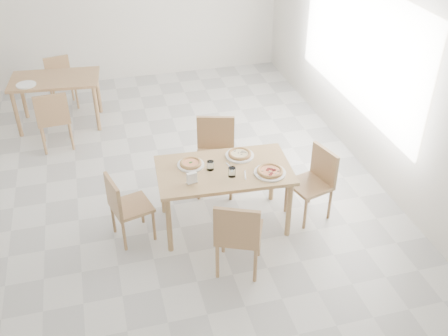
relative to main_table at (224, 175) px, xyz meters
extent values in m
plane|color=silver|center=(-0.88, 0.92, -0.66)|extent=(7.00, 7.00, 0.00)
plane|color=silver|center=(-0.88, 4.42, 0.74)|extent=(6.00, 0.00, 6.00)
plane|color=silver|center=(-0.88, -2.58, 0.74)|extent=(6.00, 0.00, 6.00)
plane|color=silver|center=(2.12, 0.92, 0.74)|extent=(0.00, 7.00, 7.00)
cube|color=white|center=(2.10, 1.22, 0.84)|extent=(1.60, 0.02, 3.20)
cube|color=tan|center=(0.00, 0.00, 0.07)|extent=(1.50, 0.92, 0.04)
cylinder|color=tan|center=(-0.68, -0.30, -0.31)|extent=(0.06, 0.06, 0.71)
cylinder|color=tan|center=(0.63, -0.38, -0.31)|extent=(0.06, 0.06, 0.71)
cylinder|color=tan|center=(-0.63, 0.38, -0.31)|extent=(0.06, 0.06, 0.71)
cylinder|color=tan|center=(0.68, 0.30, -0.31)|extent=(0.06, 0.06, 0.71)
cube|color=#A07E50|center=(-0.04, -0.72, -0.21)|extent=(0.59, 0.59, 0.04)
cube|color=#A07E50|center=(-0.12, -0.90, 0.02)|extent=(0.42, 0.22, 0.42)
cylinder|color=#A07E50|center=(0.22, -0.62, -0.45)|extent=(0.04, 0.04, 0.43)
cylinder|color=#A07E50|center=(-0.13, -0.47, -0.45)|extent=(0.04, 0.04, 0.43)
cylinder|color=#A07E50|center=(0.06, -0.97, -0.45)|extent=(0.04, 0.04, 0.43)
cylinder|color=#A07E50|center=(-0.29, -0.82, -0.45)|extent=(0.04, 0.04, 0.43)
cube|color=#A07E50|center=(0.06, 0.66, -0.20)|extent=(0.57, 0.57, 0.04)
cube|color=#A07E50|center=(0.12, 0.85, 0.04)|extent=(0.45, 0.17, 0.44)
cylinder|color=#A07E50|center=(-0.18, 0.52, -0.44)|extent=(0.04, 0.04, 0.45)
cylinder|color=#A07E50|center=(0.20, 0.41, -0.44)|extent=(0.04, 0.04, 0.45)
cylinder|color=#A07E50|center=(-0.07, 0.90, -0.44)|extent=(0.04, 0.04, 0.45)
cylinder|color=#A07E50|center=(0.31, 0.79, -0.44)|extent=(0.04, 0.04, 0.45)
cube|color=#A07E50|center=(-1.02, 0.04, -0.25)|extent=(0.49, 0.49, 0.04)
cube|color=#A07E50|center=(-1.20, 0.00, -0.04)|extent=(0.14, 0.40, 0.38)
cylinder|color=#A07E50|center=(-0.81, -0.08, -0.47)|extent=(0.03, 0.03, 0.39)
cylinder|color=#A07E50|center=(-0.90, 0.25, -0.47)|extent=(0.03, 0.03, 0.39)
cylinder|color=#A07E50|center=(-1.15, -0.17, -0.47)|extent=(0.03, 0.03, 0.39)
cylinder|color=#A07E50|center=(-1.23, 0.16, -0.47)|extent=(0.03, 0.03, 0.39)
cube|color=#A07E50|center=(0.98, -0.11, -0.24)|extent=(0.52, 0.52, 0.04)
cube|color=#A07E50|center=(1.16, -0.05, -0.02)|extent=(0.15, 0.41, 0.40)
cylinder|color=#A07E50|center=(0.76, 0.02, -0.46)|extent=(0.04, 0.04, 0.41)
cylinder|color=#A07E50|center=(0.86, -0.33, -0.46)|extent=(0.04, 0.04, 0.41)
cylinder|color=#A07E50|center=(1.10, 0.11, -0.46)|extent=(0.04, 0.04, 0.41)
cylinder|color=#A07E50|center=(1.20, -0.23, -0.46)|extent=(0.04, 0.04, 0.41)
cylinder|color=white|center=(-0.33, 0.16, 0.10)|extent=(0.30, 0.30, 0.02)
cylinder|color=white|center=(0.24, 0.20, 0.10)|extent=(0.32, 0.32, 0.02)
cylinder|color=white|center=(0.45, -0.21, 0.10)|extent=(0.34, 0.34, 0.02)
cylinder|color=#EFB770|center=(-0.33, 0.16, 0.11)|extent=(0.25, 0.25, 0.01)
torus|color=#EFB770|center=(-0.33, 0.16, 0.12)|extent=(0.26, 0.26, 0.03)
cylinder|color=#ED4E29|center=(-0.33, 0.16, 0.12)|extent=(0.19, 0.19, 0.01)
ellipsoid|color=#185713|center=(-0.33, 0.16, 0.13)|extent=(0.05, 0.04, 0.01)
cylinder|color=#EFB770|center=(0.24, 0.20, 0.11)|extent=(0.33, 0.33, 0.01)
torus|color=#EFB770|center=(0.24, 0.20, 0.12)|extent=(0.33, 0.33, 0.03)
cylinder|color=beige|center=(0.24, 0.20, 0.12)|extent=(0.25, 0.25, 0.01)
cylinder|color=#EFB770|center=(0.45, -0.21, 0.11)|extent=(0.28, 0.28, 0.01)
torus|color=#EFB770|center=(0.45, -0.21, 0.12)|extent=(0.28, 0.28, 0.03)
cylinder|color=#ED4E29|center=(0.45, -0.21, 0.12)|extent=(0.22, 0.22, 0.01)
cylinder|color=white|center=(0.05, -0.16, 0.14)|extent=(0.08, 0.08, 0.10)
cylinder|color=white|center=(-0.14, 0.03, 0.14)|extent=(0.08, 0.08, 0.10)
cube|color=silver|center=(-0.39, -0.17, 0.09)|extent=(0.12, 0.08, 0.01)
cube|color=white|center=(-0.39, -0.17, 0.16)|extent=(0.11, 0.06, 0.11)
cube|color=silver|center=(0.19, -0.18, 0.09)|extent=(0.06, 0.17, 0.01)
cube|color=silver|center=(0.07, 0.02, 0.09)|extent=(0.04, 0.17, 0.01)
cube|color=#A07E50|center=(-1.78, 2.94, 0.07)|extent=(1.34, 0.85, 0.04)
cylinder|color=#A07E50|center=(-2.37, 2.71, -0.31)|extent=(0.06, 0.06, 0.71)
cylinder|color=#A07E50|center=(-1.25, 2.59, -0.31)|extent=(0.06, 0.06, 0.71)
cylinder|color=#A07E50|center=(-2.31, 3.29, -0.31)|extent=(0.06, 0.06, 0.71)
cylinder|color=#A07E50|center=(-1.19, 3.17, -0.31)|extent=(0.06, 0.06, 0.71)
cube|color=#A07E50|center=(-1.84, 2.28, -0.22)|extent=(0.47, 0.47, 0.04)
cube|color=#A07E50|center=(-1.82, 2.09, 0.01)|extent=(0.44, 0.08, 0.42)
cylinder|color=#A07E50|center=(-1.67, 2.49, -0.45)|extent=(0.04, 0.04, 0.43)
cylinder|color=#A07E50|center=(-2.04, 2.46, -0.45)|extent=(0.04, 0.04, 0.43)
cylinder|color=#A07E50|center=(-1.64, 2.11, -0.45)|extent=(0.04, 0.04, 0.43)
cylinder|color=#A07E50|center=(-2.01, 2.08, -0.45)|extent=(0.04, 0.04, 0.43)
cube|color=#A07E50|center=(-1.73, 3.53, -0.26)|extent=(0.46, 0.46, 0.04)
cube|color=#A07E50|center=(-1.76, 3.70, -0.06)|extent=(0.39, 0.11, 0.37)
cylinder|color=#A07E50|center=(-1.86, 3.33, -0.47)|extent=(0.03, 0.03, 0.38)
cylinder|color=#A07E50|center=(-1.53, 3.39, -0.47)|extent=(0.03, 0.03, 0.38)
cylinder|color=#A07E50|center=(-1.92, 3.66, -0.47)|extent=(0.03, 0.03, 0.38)
cylinder|color=#A07E50|center=(-1.60, 3.72, -0.47)|extent=(0.03, 0.03, 0.38)
cylinder|color=white|center=(-2.16, 2.79, 0.10)|extent=(0.28, 0.28, 0.02)
camera|label=1|loc=(-1.21, -4.54, 3.23)|focal=42.00mm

